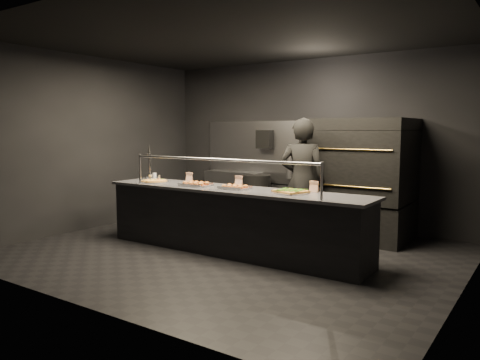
% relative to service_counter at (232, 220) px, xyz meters
% --- Properties ---
extents(room, '(6.04, 6.00, 3.00)m').
position_rel_service_counter_xyz_m(room, '(-0.02, 0.05, 1.03)').
color(room, black).
rests_on(room, ground).
extents(service_counter, '(4.10, 0.78, 1.37)m').
position_rel_service_counter_xyz_m(service_counter, '(0.00, 0.00, 0.00)').
color(service_counter, black).
rests_on(service_counter, ground).
extents(pizza_oven, '(1.50, 1.23, 1.91)m').
position_rel_service_counter_xyz_m(pizza_oven, '(1.20, 1.90, 0.50)').
color(pizza_oven, black).
rests_on(pizza_oven, ground).
extents(prep_shelf, '(1.20, 0.35, 0.90)m').
position_rel_service_counter_xyz_m(prep_shelf, '(-1.60, 2.32, -0.01)').
color(prep_shelf, '#99999E').
rests_on(prep_shelf, ground).
extents(towel_dispenser, '(0.30, 0.20, 0.35)m').
position_rel_service_counter_xyz_m(towel_dispenser, '(-0.90, 2.39, 1.09)').
color(towel_dispenser, black).
rests_on(towel_dispenser, room).
extents(fire_extinguisher, '(0.14, 0.14, 0.51)m').
position_rel_service_counter_xyz_m(fire_extinguisher, '(-0.35, 2.40, 0.60)').
color(fire_extinguisher, '#B2B2B7').
rests_on(fire_extinguisher, room).
extents(beer_tap, '(0.15, 0.21, 0.58)m').
position_rel_service_counter_xyz_m(beer_tap, '(-1.80, 0.20, 0.62)').
color(beer_tap, silver).
rests_on(beer_tap, service_counter).
extents(round_pizza, '(0.46, 0.46, 0.03)m').
position_rel_service_counter_xyz_m(round_pizza, '(-1.45, -0.05, 0.47)').
color(round_pizza, silver).
rests_on(round_pizza, service_counter).
extents(slider_tray_a, '(0.48, 0.40, 0.07)m').
position_rel_service_counter_xyz_m(slider_tray_a, '(-0.59, -0.06, 0.48)').
color(slider_tray_a, silver).
rests_on(slider_tray_a, service_counter).
extents(slider_tray_b, '(0.41, 0.32, 0.06)m').
position_rel_service_counter_xyz_m(slider_tray_b, '(0.08, -0.03, 0.48)').
color(slider_tray_b, silver).
rests_on(slider_tray_b, service_counter).
extents(square_pizza, '(0.48, 0.48, 0.05)m').
position_rel_service_counter_xyz_m(square_pizza, '(0.92, 0.03, 0.47)').
color(square_pizza, silver).
rests_on(square_pizza, service_counter).
extents(condiment_jar, '(0.17, 0.07, 0.11)m').
position_rel_service_counter_xyz_m(condiment_jar, '(-1.67, 0.21, 0.51)').
color(condiment_jar, silver).
rests_on(condiment_jar, service_counter).
extents(tent_cards, '(2.26, 0.04, 0.15)m').
position_rel_service_counter_xyz_m(tent_cards, '(0.02, 0.28, 0.53)').
color(tent_cards, white).
rests_on(tent_cards, service_counter).
extents(trash_bin, '(0.53, 0.53, 0.89)m').
position_rel_service_counter_xyz_m(trash_bin, '(-0.90, 2.09, -0.02)').
color(trash_bin, black).
rests_on(trash_bin, ground).
extents(worker, '(0.80, 0.63, 1.92)m').
position_rel_service_counter_xyz_m(worker, '(0.58, 1.03, 0.49)').
color(worker, black).
rests_on(worker, ground).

